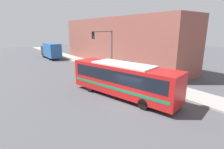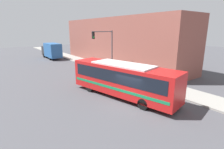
# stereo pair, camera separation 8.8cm
# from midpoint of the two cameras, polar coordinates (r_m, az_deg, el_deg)

# --- Properties ---
(ground_plane) EXTENTS (120.00, 120.00, 0.00)m
(ground_plane) POSITION_cam_midpoint_polar(r_m,az_deg,el_deg) (15.11, 6.30, -9.72)
(ground_plane) COLOR #47474C
(sidewalk) EXTENTS (3.11, 70.00, 0.17)m
(sidewalk) POSITION_cam_midpoint_polar(r_m,az_deg,el_deg) (34.37, -8.88, 4.14)
(sidewalk) COLOR gray
(sidewalk) RESTS_ON ground_plane
(building_facade) EXTENTS (6.00, 29.31, 8.12)m
(building_facade) POSITION_cam_midpoint_polar(r_m,az_deg,el_deg) (32.67, 1.70, 10.80)
(building_facade) COLOR brown
(building_facade) RESTS_ON ground_plane
(city_bus) EXTENTS (4.84, 11.07, 3.17)m
(city_bus) POSITION_cam_midpoint_polar(r_m,az_deg,el_deg) (16.20, 3.57, -1.13)
(city_bus) COLOR red
(city_bus) RESTS_ON ground_plane
(delivery_truck) EXTENTS (2.27, 7.39, 3.31)m
(delivery_truck) POSITION_cam_midpoint_polar(r_m,az_deg,el_deg) (40.24, -19.08, 7.47)
(delivery_truck) COLOR #265999
(delivery_truck) RESTS_ON ground_plane
(fire_hydrant) EXTENTS (0.22, 0.30, 0.77)m
(fire_hydrant) POSITION_cam_midpoint_polar(r_m,az_deg,el_deg) (19.90, 12.71, -2.27)
(fire_hydrant) COLOR red
(fire_hydrant) RESTS_ON sidewalk
(traffic_light_pole) EXTENTS (3.28, 0.35, 5.87)m
(traffic_light_pole) POSITION_cam_midpoint_polar(r_m,az_deg,el_deg) (24.22, -1.93, 9.73)
(traffic_light_pole) COLOR #47474C
(traffic_light_pole) RESTS_ON sidewalk
(parking_meter) EXTENTS (0.14, 0.14, 1.42)m
(parking_meter) POSITION_cam_midpoint_polar(r_m,az_deg,el_deg) (24.31, 1.37, 2.51)
(parking_meter) COLOR #47474C
(parking_meter) RESTS_ON sidewalk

